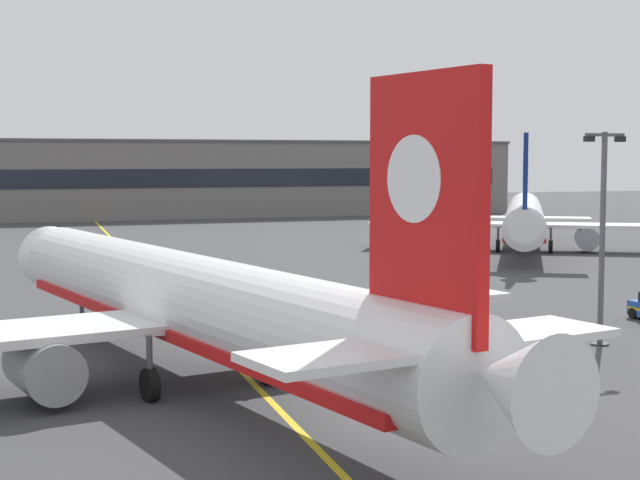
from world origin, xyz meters
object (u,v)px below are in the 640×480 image
at_px(airliner_foreground, 192,303).
at_px(airliner_background, 525,218).
at_px(safety_cone_by_nose_gear, 145,315).
at_px(apron_lamp_post, 602,234).

relative_size(airliner_foreground, airliner_background, 1.14).
height_order(airliner_foreground, safety_cone_by_nose_gear, airliner_foreground).
xyz_separation_m(airliner_foreground, safety_cone_by_nose_gear, (0.84, 16.94, -3.11)).
xyz_separation_m(airliner_background, apron_lamp_post, (-22.64, -44.27, 2.30)).
height_order(airliner_background, safety_cone_by_nose_gear, airliner_background).
bearing_deg(airliner_foreground, safety_cone_by_nose_gear, 87.15).
distance_m(airliner_background, apron_lamp_post, 49.77).
bearing_deg(apron_lamp_post, safety_cone_by_nose_gear, 142.34).
height_order(airliner_background, apron_lamp_post, airliner_background).
xyz_separation_m(airliner_background, safety_cone_by_nose_gear, (-42.76, -28.74, -3.04)).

